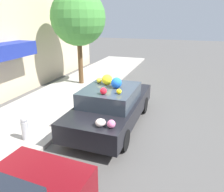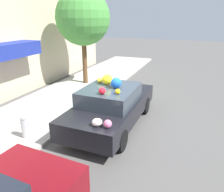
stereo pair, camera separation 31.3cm
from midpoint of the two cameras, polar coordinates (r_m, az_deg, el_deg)
name	(u,v)px [view 2 (the right image)]	position (r m, az deg, el deg)	size (l,w,h in m)	color
ground_plane	(108,123)	(7.50, 0.05, -7.15)	(60.00, 60.00, 0.00)	#565451
sidewalk_curb	(43,110)	(8.75, -16.63, -3.52)	(24.00, 3.20, 0.11)	#B2ADA3
street_tree	(83,18)	(11.27, -6.78, 19.55)	(2.66, 2.66, 4.59)	brown
fire_hydrant	(25,126)	(6.76, -20.62, -7.45)	(0.20, 0.20, 0.70)	#B2B2B7
art_car	(112,105)	(7.12, 1.20, -2.36)	(4.25, 1.83, 1.69)	black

